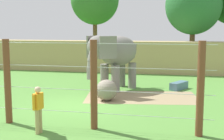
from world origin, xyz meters
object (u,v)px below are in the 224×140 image
elephant (115,54)px  feed_trough (179,86)px  enrichment_ball (107,90)px  zookeeper (38,108)px

elephant → feed_trough: size_ratio=2.72×
enrichment_ball → zookeeper: (-1.22, -5.25, 0.39)m
zookeeper → enrichment_ball: bearing=76.9°
enrichment_ball → feed_trough: size_ratio=0.74×
elephant → zookeeper: elephant is taller
zookeeper → elephant: bearing=82.3°
feed_trough → zookeeper: bearing=-118.2°
enrichment_ball → feed_trough: bearing=46.0°
elephant → enrichment_ball: size_ratio=3.70×
elephant → zookeeper: size_ratio=2.39×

